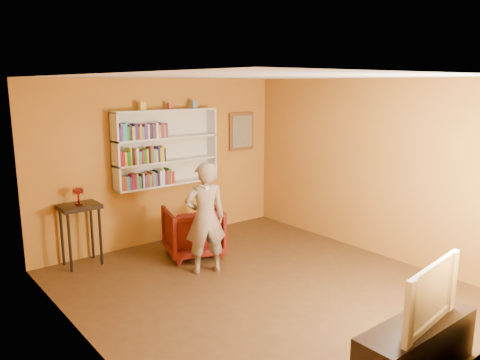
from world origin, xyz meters
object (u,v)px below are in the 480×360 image
(armchair, at_px, (193,231))
(console_table, at_px, (80,215))
(person, at_px, (205,218))
(tv_cabinet, at_px, (416,347))
(bookshelf, at_px, (165,148))
(ruby_lustre, at_px, (78,192))
(television, at_px, (420,292))

(armchair, bearing_deg, console_table, -6.81)
(person, xyz_separation_m, tv_cabinet, (0.17, -3.15, -0.54))
(armchair, distance_m, tv_cabinet, 3.83)
(bookshelf, relative_size, console_table, 1.97)
(ruby_lustre, distance_m, person, 1.88)
(bookshelf, distance_m, television, 4.73)
(person, bearing_deg, armchair, -88.41)
(ruby_lustre, bearing_deg, television, -72.33)
(armchair, xyz_separation_m, television, (-0.06, -3.82, 0.41))
(bookshelf, xyz_separation_m, ruby_lustre, (-1.52, -0.16, -0.50))
(armchair, relative_size, person, 0.53)
(ruby_lustre, height_order, person, person)
(person, bearing_deg, console_table, -26.43)
(armchair, xyz_separation_m, tv_cabinet, (-0.06, -3.82, -0.14))
(tv_cabinet, relative_size, television, 1.35)
(console_table, bearing_deg, ruby_lustre, 123.69)
(ruby_lustre, xyz_separation_m, person, (1.27, -1.35, -0.30))
(armchair, bearing_deg, television, 106.61)
(person, relative_size, television, 1.54)
(bookshelf, height_order, person, bookshelf)
(bookshelf, distance_m, tv_cabinet, 4.85)
(bookshelf, distance_m, armchair, 1.47)
(ruby_lustre, bearing_deg, armchair, -24.37)
(console_table, distance_m, television, 4.72)
(bookshelf, bearing_deg, person, -99.58)
(bookshelf, relative_size, tv_cabinet, 1.30)
(ruby_lustre, xyz_separation_m, television, (1.43, -4.50, -0.30))
(bookshelf, distance_m, person, 1.73)
(console_table, distance_m, armchair, 1.68)
(ruby_lustre, bearing_deg, tv_cabinet, -72.33)
(ruby_lustre, relative_size, television, 0.24)
(bookshelf, height_order, tv_cabinet, bookshelf)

